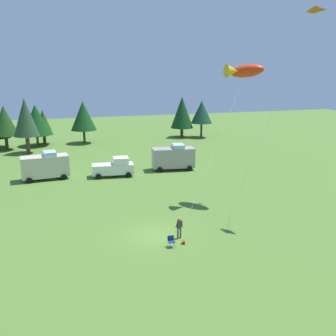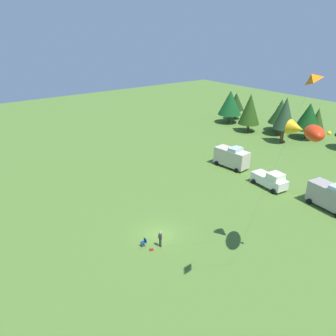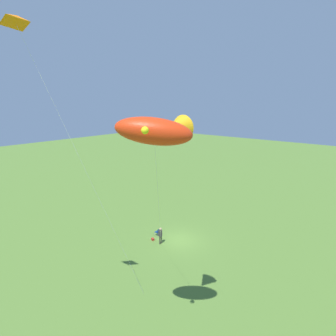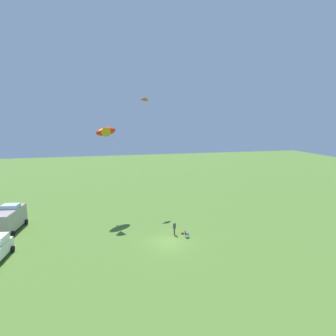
{
  "view_description": "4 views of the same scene",
  "coord_description": "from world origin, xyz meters",
  "px_view_note": "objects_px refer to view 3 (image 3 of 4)",
  "views": [
    {
      "loc": [
        -7.39,
        -28.0,
        12.86
      ],
      "look_at": [
        0.78,
        -1.44,
        5.8
      ],
      "focal_mm": 42.0,
      "sensor_mm": 36.0,
      "label": 1
    },
    {
      "loc": [
        23.72,
        -16.66,
        20.04
      ],
      "look_at": [
        1.29,
        0.2,
        7.99
      ],
      "focal_mm": 35.0,
      "sensor_mm": 36.0,
      "label": 2
    },
    {
      "loc": [
        19.66,
        14.52,
        13.86
      ],
      "look_at": [
        0.31,
        -1.36,
        7.55
      ],
      "focal_mm": 28.0,
      "sensor_mm": 36.0,
      "label": 3
    },
    {
      "loc": [
        -28.18,
        6.59,
        14.24
      ],
      "look_at": [
        0.36,
        0.03,
        8.88
      ],
      "focal_mm": 28.0,
      "sensor_mm": 36.0,
      "label": 4
    }
  ],
  "objects_px": {
    "kite_large_fish": "(160,131)",
    "person_kite_flyer": "(160,234)",
    "folding_chair": "(158,232)",
    "backpack_on_grass": "(153,239)",
    "kite_delta_orange": "(18,22)"
  },
  "relations": [
    {
      "from": "kite_large_fish",
      "to": "person_kite_flyer",
      "type": "bearing_deg",
      "value": -138.8
    },
    {
      "from": "folding_chair",
      "to": "backpack_on_grass",
      "type": "relative_size",
      "value": 2.56
    },
    {
      "from": "kite_large_fish",
      "to": "folding_chair",
      "type": "bearing_deg",
      "value": -137.79
    },
    {
      "from": "kite_large_fish",
      "to": "kite_delta_orange",
      "type": "relative_size",
      "value": 0.75
    },
    {
      "from": "kite_large_fish",
      "to": "kite_delta_orange",
      "type": "bearing_deg",
      "value": -64.85
    },
    {
      "from": "person_kite_flyer",
      "to": "backpack_on_grass",
      "type": "height_order",
      "value": "person_kite_flyer"
    },
    {
      "from": "person_kite_flyer",
      "to": "folding_chair",
      "type": "xyz_separation_m",
      "value": [
        -1.05,
        -1.23,
        -0.53
      ]
    },
    {
      "from": "person_kite_flyer",
      "to": "folding_chair",
      "type": "relative_size",
      "value": 2.12
    },
    {
      "from": "backpack_on_grass",
      "to": "kite_delta_orange",
      "type": "height_order",
      "value": "kite_delta_orange"
    },
    {
      "from": "folding_chair",
      "to": "kite_delta_orange",
      "type": "distance_m",
      "value": 21.57
    },
    {
      "from": "kite_large_fish",
      "to": "backpack_on_grass",
      "type": "bearing_deg",
      "value": -135.23
    },
    {
      "from": "kite_delta_orange",
      "to": "kite_large_fish",
      "type": "bearing_deg",
      "value": 115.15
    },
    {
      "from": "kite_large_fish",
      "to": "kite_delta_orange",
      "type": "height_order",
      "value": "kite_delta_orange"
    },
    {
      "from": "person_kite_flyer",
      "to": "kite_delta_orange",
      "type": "bearing_deg",
      "value": 100.94
    },
    {
      "from": "person_kite_flyer",
      "to": "kite_large_fish",
      "type": "relative_size",
      "value": 0.13
    }
  ]
}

